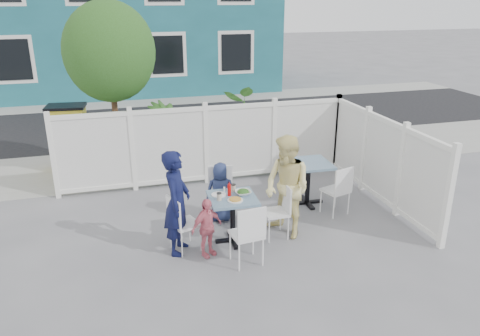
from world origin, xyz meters
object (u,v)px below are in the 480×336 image
object	(u,v)px
chair_left	(180,220)
chair_right	(280,207)
woman	(287,187)
main_table	(233,207)
chair_near	(249,231)
boy	(221,192)
man	(177,203)
utility_cabinet	(70,139)
chair_back	(221,189)
toddler	(207,228)
spare_table	(308,172)

from	to	relation	value
chair_left	chair_right	xyz separation A→B (m)	(1.59, 0.04, -0.01)
chair_left	woman	xyz separation A→B (m)	(1.70, 0.06, 0.31)
main_table	woman	bearing A→B (deg)	-1.16
chair_near	main_table	bearing A→B (deg)	86.18
main_table	chair_right	size ratio (longest dim) A/B	0.87
main_table	boy	xyz separation A→B (m)	(-0.00, 0.78, -0.07)
boy	man	bearing A→B (deg)	54.79
utility_cabinet	chair_left	xyz separation A→B (m)	(1.76, -4.21, -0.18)
chair_back	boy	size ratio (longest dim) A/B	0.89
toddler	woman	bearing A→B (deg)	-13.61
chair_near	chair_left	bearing A→B (deg)	135.61
main_table	chair_near	world-z (taller)	chair_near
chair_back	spare_table	bearing A→B (deg)	-165.91
chair_near	boy	bearing A→B (deg)	84.92
utility_cabinet	chair_near	xyz separation A→B (m)	(2.62, -4.87, -0.15)
utility_cabinet	boy	world-z (taller)	utility_cabinet
chair_back	woman	distance (m)	1.26
main_table	chair_left	bearing A→B (deg)	-174.90
chair_back	toddler	size ratio (longest dim) A/B	1.01
chair_left	toddler	xyz separation A→B (m)	(0.35, -0.23, -0.06)
main_table	spare_table	size ratio (longest dim) A/B	0.94
toddler	spare_table	bearing A→B (deg)	5.22
chair_near	man	xyz separation A→B (m)	(-0.89, 0.68, 0.25)
chair_left	chair_right	size ratio (longest dim) A/B	1.02
main_table	chair_left	distance (m)	0.83
main_table	chair_back	bearing A→B (deg)	88.55
toddler	chair_right	bearing A→B (deg)	-13.31
chair_right	boy	world-z (taller)	boy
chair_near	man	bearing A→B (deg)	136.32
utility_cabinet	main_table	xyz separation A→B (m)	(2.58, -4.13, -0.11)
spare_table	toddler	xyz separation A→B (m)	(-2.17, -1.30, -0.17)
woman	boy	distance (m)	1.23
utility_cabinet	chair_right	world-z (taller)	utility_cabinet
spare_table	boy	distance (m)	1.71
chair_near	boy	xyz separation A→B (m)	(-0.04, 1.52, -0.03)
spare_table	main_table	bearing A→B (deg)	-149.66
man	main_table	bearing A→B (deg)	-64.78
utility_cabinet	chair_right	bearing A→B (deg)	-44.81
chair_near	woman	bearing A→B (deg)	34.03
chair_near	boy	distance (m)	1.52
chair_back	chair_left	bearing A→B (deg)	57.72
spare_table	chair_right	size ratio (longest dim) A/B	0.94
utility_cabinet	woman	xyz separation A→B (m)	(3.46, -4.15, 0.13)
man	chair_right	bearing A→B (deg)	-67.99
chair_left	chair_back	bearing A→B (deg)	118.03
chair_right	man	bearing A→B (deg)	90.76
chair_left	chair_right	bearing A→B (deg)	71.43
utility_cabinet	chair_left	world-z (taller)	utility_cabinet
man	toddler	world-z (taller)	man
main_table	chair_near	size ratio (longest dim) A/B	0.81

